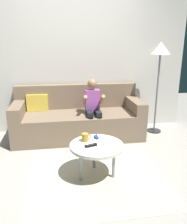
{
  "coord_description": "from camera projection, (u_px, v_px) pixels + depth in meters",
  "views": [
    {
      "loc": [
        -0.26,
        -2.52,
        1.51
      ],
      "look_at": [
        0.2,
        0.45,
        0.6
      ],
      "focal_mm": 36.33,
      "sensor_mm": 36.0,
      "label": 1
    }
  ],
  "objects": [
    {
      "name": "person_seated_on_couch",
      "position": [
        93.0,
        106.0,
        3.59
      ],
      "size": [
        0.33,
        0.4,
        0.98
      ],
      "color": "black",
      "rests_on": "ground"
    },
    {
      "name": "area_rug",
      "position": [
        96.0,
        176.0,
        2.7
      ],
      "size": [
        1.58,
        1.47,
        0.01
      ],
      "primitive_type": "cube",
      "color": "#BCB299",
      "rests_on": "ground"
    },
    {
      "name": "coffee_mug",
      "position": [
        85.0,
        137.0,
        2.65
      ],
      "size": [
        0.12,
        0.08,
        0.1
      ],
      "color": "#B78C2D",
      "rests_on": "coffee_table"
    },
    {
      "name": "coffee_table",
      "position": [
        97.0,
        147.0,
        2.59
      ],
      "size": [
        0.62,
        0.62,
        0.41
      ],
      "color": "beige",
      "rests_on": "ground"
    },
    {
      "name": "game_remote_black_near_edge",
      "position": [
        91.0,
        145.0,
        2.52
      ],
      "size": [
        0.14,
        0.07,
        0.03
      ],
      "color": "black",
      "rests_on": "coffee_table"
    },
    {
      "name": "wall_back",
      "position": [
        73.0,
        59.0,
        3.89
      ],
      "size": [
        4.02,
        0.05,
        2.5
      ],
      "primitive_type": "cube",
      "color": "beige",
      "rests_on": "ground"
    },
    {
      "name": "nunchuk_blue",
      "position": [
        96.0,
        137.0,
        2.73
      ],
      "size": [
        0.08,
        0.1,
        0.05
      ],
      "color": "blue",
      "rests_on": "coffee_table"
    },
    {
      "name": "couch",
      "position": [
        78.0,
        119.0,
        3.8
      ],
      "size": [
        2.08,
        0.8,
        0.84
      ],
      "color": "#75604C",
      "rests_on": "ground"
    },
    {
      "name": "ground_plane",
      "position": [
        83.0,
        168.0,
        2.86
      ],
      "size": [
        8.05,
        8.05,
        0.0
      ],
      "primitive_type": "plane",
      "color": "#9E998E"
    },
    {
      "name": "floor_lamp",
      "position": [
        160.0,
        55.0,
        3.69
      ],
      "size": [
        0.32,
        0.32,
        1.54
      ],
      "color": "black",
      "rests_on": "ground"
    }
  ]
}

